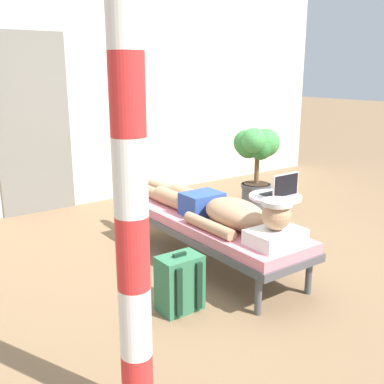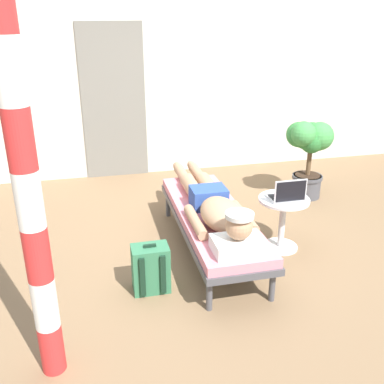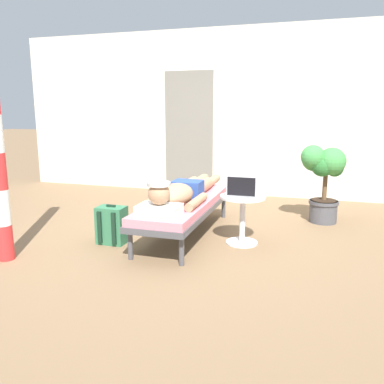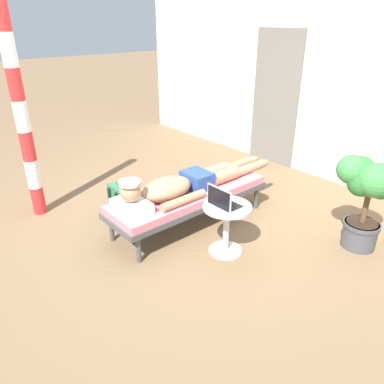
{
  "view_description": "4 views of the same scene",
  "coord_description": "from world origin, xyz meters",
  "px_view_note": "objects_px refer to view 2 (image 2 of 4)",
  "views": [
    {
      "loc": [
        -2.25,
        -2.93,
        1.63
      ],
      "look_at": [
        0.05,
        0.26,
        0.58
      ],
      "focal_mm": 42.86,
      "sensor_mm": 36.0,
      "label": 1
    },
    {
      "loc": [
        -1.01,
        -3.59,
        2.15
      ],
      "look_at": [
        -0.18,
        -0.12,
        0.67
      ],
      "focal_mm": 40.98,
      "sensor_mm": 36.0,
      "label": 2
    },
    {
      "loc": [
        1.39,
        -4.14,
        1.41
      ],
      "look_at": [
        0.11,
        0.0,
        0.5
      ],
      "focal_mm": 36.94,
      "sensor_mm": 36.0,
      "label": 3
    },
    {
      "loc": [
        2.89,
        -2.46,
        2.18
      ],
      "look_at": [
        0.13,
        -0.08,
        0.45
      ],
      "focal_mm": 34.66,
      "sensor_mm": 36.0,
      "label": 4
    }
  ],
  "objects_px": {
    "backpack": "(151,269)",
    "potted_plant": "(309,146)",
    "person_reclining": "(214,205)",
    "porch_post": "(29,200)",
    "laptop": "(287,195)",
    "lounge_chair": "(211,218)",
    "side_table": "(283,215)"
  },
  "relations": [
    {
      "from": "person_reclining",
      "to": "porch_post",
      "type": "height_order",
      "value": "porch_post"
    },
    {
      "from": "potted_plant",
      "to": "porch_post",
      "type": "xyz_separation_m",
      "value": [
        -2.89,
        -2.25,
        0.53
      ]
    },
    {
      "from": "potted_plant",
      "to": "laptop",
      "type": "bearing_deg",
      "value": -124.86
    },
    {
      "from": "laptop",
      "to": "potted_plant",
      "type": "distance_m",
      "value": 1.43
    },
    {
      "from": "potted_plant",
      "to": "side_table",
      "type": "bearing_deg",
      "value": -126.07
    },
    {
      "from": "lounge_chair",
      "to": "porch_post",
      "type": "height_order",
      "value": "porch_post"
    },
    {
      "from": "person_reclining",
      "to": "laptop",
      "type": "xyz_separation_m",
      "value": [
        0.68,
        -0.06,
        0.06
      ]
    },
    {
      "from": "laptop",
      "to": "side_table",
      "type": "bearing_deg",
      "value": 90.0
    },
    {
      "from": "potted_plant",
      "to": "porch_post",
      "type": "bearing_deg",
      "value": -142.11
    },
    {
      "from": "backpack",
      "to": "potted_plant",
      "type": "xyz_separation_m",
      "value": [
        2.15,
        1.52,
        0.46
      ]
    },
    {
      "from": "laptop",
      "to": "lounge_chair",
      "type": "bearing_deg",
      "value": 167.77
    },
    {
      "from": "backpack",
      "to": "porch_post",
      "type": "bearing_deg",
      "value": -135.49
    },
    {
      "from": "backpack",
      "to": "potted_plant",
      "type": "bearing_deg",
      "value": 35.28
    },
    {
      "from": "porch_post",
      "to": "potted_plant",
      "type": "bearing_deg",
      "value": 37.89
    },
    {
      "from": "potted_plant",
      "to": "porch_post",
      "type": "height_order",
      "value": "porch_post"
    },
    {
      "from": "side_table",
      "to": "potted_plant",
      "type": "relative_size",
      "value": 0.53
    },
    {
      "from": "porch_post",
      "to": "side_table",
      "type": "bearing_deg",
      "value": 28.54
    },
    {
      "from": "lounge_chair",
      "to": "backpack",
      "type": "height_order",
      "value": "backpack"
    },
    {
      "from": "backpack",
      "to": "potted_plant",
      "type": "distance_m",
      "value": 2.67
    },
    {
      "from": "laptop",
      "to": "potted_plant",
      "type": "height_order",
      "value": "potted_plant"
    },
    {
      "from": "side_table",
      "to": "potted_plant",
      "type": "bearing_deg",
      "value": 53.93
    },
    {
      "from": "lounge_chair",
      "to": "porch_post",
      "type": "relative_size",
      "value": 0.81
    },
    {
      "from": "person_reclining",
      "to": "side_table",
      "type": "distance_m",
      "value": 0.7
    },
    {
      "from": "person_reclining",
      "to": "laptop",
      "type": "relative_size",
      "value": 7.0
    },
    {
      "from": "person_reclining",
      "to": "laptop",
      "type": "height_order",
      "value": "laptop"
    },
    {
      "from": "lounge_chair",
      "to": "backpack",
      "type": "bearing_deg",
      "value": -142.9
    },
    {
      "from": "person_reclining",
      "to": "laptop",
      "type": "bearing_deg",
      "value": -5.13
    },
    {
      "from": "side_table",
      "to": "laptop",
      "type": "distance_m",
      "value": 0.23
    },
    {
      "from": "person_reclining",
      "to": "backpack",
      "type": "height_order",
      "value": "person_reclining"
    },
    {
      "from": "backpack",
      "to": "laptop",
      "type": "bearing_deg",
      "value": 14.62
    },
    {
      "from": "laptop",
      "to": "potted_plant",
      "type": "xyz_separation_m",
      "value": [
        0.82,
        1.17,
        0.08
      ]
    },
    {
      "from": "lounge_chair",
      "to": "porch_post",
      "type": "distance_m",
      "value": 2.04
    }
  ]
}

